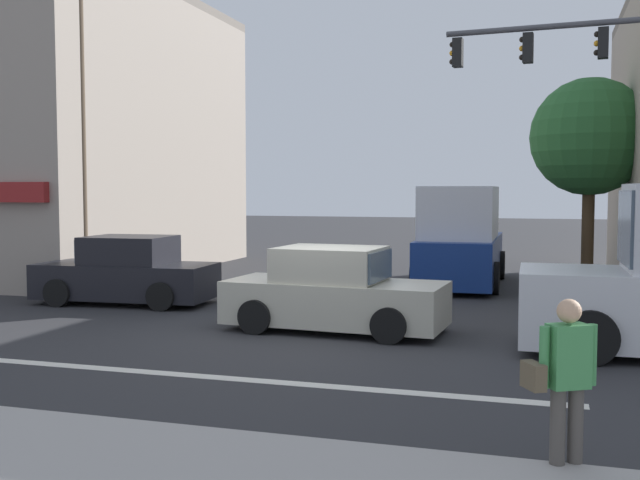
# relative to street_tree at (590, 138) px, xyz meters

# --- Properties ---
(ground_plane) EXTENTS (120.00, 120.00, 0.00)m
(ground_plane) POSITION_rel_street_tree_xyz_m (-5.01, -7.97, -4.03)
(ground_plane) COLOR #2B2B2D
(lane_marking_stripe) EXTENTS (9.00, 0.24, 0.01)m
(lane_marking_stripe) POSITION_rel_street_tree_xyz_m (-5.01, -11.47, -4.03)
(lane_marking_stripe) COLOR silver
(lane_marking_stripe) RESTS_ON ground
(building_left_block) EXTENTS (10.60, 12.10, 9.08)m
(building_left_block) POSITION_rel_street_tree_xyz_m (-17.76, 0.53, 0.51)
(building_left_block) COLOR gray
(building_left_block) RESTS_ON ground
(street_tree) EXTENTS (3.09, 3.09, 5.60)m
(street_tree) POSITION_rel_street_tree_xyz_m (0.00, 0.00, 0.00)
(street_tree) COLOR #4C3823
(street_tree) RESTS_ON ground
(utility_pole_near_left) EXTENTS (1.40, 0.22, 8.47)m
(utility_pole_near_left) POSITION_rel_street_tree_xyz_m (-12.53, -4.31, 0.36)
(utility_pole_near_left) COLOR brown
(utility_pole_near_left) RESTS_ON ground
(traffic_light_mast) EXTENTS (4.88, 0.58, 6.20)m
(traffic_light_mast) POSITION_rel_street_tree_xyz_m (0.33, -5.09, 0.27)
(traffic_light_mast) COLOR #47474C
(traffic_light_mast) RESTS_ON ground
(sedan_parked_curbside) EXTENTS (4.20, 2.08, 1.58)m
(sedan_parked_curbside) POSITION_rel_street_tree_xyz_m (-10.43, -5.69, -3.32)
(sedan_parked_curbside) COLOR black
(sedan_parked_curbside) RESTS_ON ground
(box_truck_crossing_rightbound) EXTENTS (2.30, 5.63, 2.75)m
(box_truck_crossing_rightbound) POSITION_rel_street_tree_xyz_m (-3.32, -0.13, -2.78)
(box_truck_crossing_rightbound) COLOR navy
(box_truck_crossing_rightbound) RESTS_ON ground
(sedan_waiting_far) EXTENTS (4.20, 2.08, 1.58)m
(sedan_waiting_far) POSITION_rel_street_tree_xyz_m (-4.85, -7.56, -3.32)
(sedan_waiting_far) COLOR #B7B29E
(sedan_waiting_far) RESTS_ON ground
(pedestrian_foreground_with_bag) EXTENTS (0.67, 0.46, 1.67)m
(pedestrian_foreground_with_bag) POSITION_rel_street_tree_xyz_m (-0.87, -13.99, -3.08)
(pedestrian_foreground_with_bag) COLOR #4C4742
(pedestrian_foreground_with_bag) RESTS_ON ground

